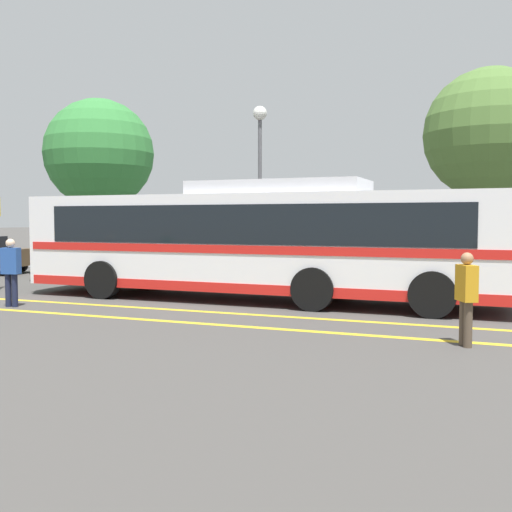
{
  "coord_description": "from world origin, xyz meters",
  "views": [
    {
      "loc": [
        4.43,
        -14.64,
        2.08
      ],
      "look_at": [
        -1.13,
        -0.39,
        1.14
      ],
      "focal_mm": 42.0,
      "sensor_mm": 36.0,
      "label": 1
    }
  ],
  "objects_px": {
    "pedestrian_2": "(11,268)",
    "tree_0": "(490,134)",
    "transit_bus": "(257,240)",
    "tree_1": "(99,154)",
    "street_lamp": "(260,152)",
    "pedestrian_1": "(466,294)",
    "parked_car_1": "(102,257)"
  },
  "relations": [
    {
      "from": "pedestrian_2",
      "to": "transit_bus",
      "type": "bearing_deg",
      "value": -157.99
    },
    {
      "from": "parked_car_1",
      "to": "pedestrian_2",
      "type": "xyz_separation_m",
      "value": [
        2.1,
        -6.52,
        0.17
      ]
    },
    {
      "from": "transit_bus",
      "to": "parked_car_1",
      "type": "distance_m",
      "value": 7.92
    },
    {
      "from": "pedestrian_1",
      "to": "street_lamp",
      "type": "xyz_separation_m",
      "value": [
        -7.54,
        10.28,
        3.66
      ]
    },
    {
      "from": "pedestrian_1",
      "to": "tree_1",
      "type": "bearing_deg",
      "value": -153.93
    },
    {
      "from": "pedestrian_2",
      "to": "street_lamp",
      "type": "xyz_separation_m",
      "value": [
        2.7,
        9.5,
        3.61
      ]
    },
    {
      "from": "pedestrian_1",
      "to": "parked_car_1",
      "type": "bearing_deg",
      "value": -146.46
    },
    {
      "from": "pedestrian_2",
      "to": "pedestrian_1",
      "type": "bearing_deg",
      "value": 165.35
    },
    {
      "from": "parked_car_1",
      "to": "tree_1",
      "type": "distance_m",
      "value": 8.2
    },
    {
      "from": "transit_bus",
      "to": "pedestrian_1",
      "type": "height_order",
      "value": "transit_bus"
    },
    {
      "from": "street_lamp",
      "to": "tree_1",
      "type": "bearing_deg",
      "value": 163.59
    },
    {
      "from": "transit_bus",
      "to": "pedestrian_2",
      "type": "distance_m",
      "value": 5.98
    },
    {
      "from": "pedestrian_1",
      "to": "tree_0",
      "type": "bearing_deg",
      "value": 152.96
    },
    {
      "from": "transit_bus",
      "to": "pedestrian_2",
      "type": "height_order",
      "value": "transit_bus"
    },
    {
      "from": "parked_car_1",
      "to": "tree_1",
      "type": "relative_size",
      "value": 0.55
    },
    {
      "from": "parked_car_1",
      "to": "street_lamp",
      "type": "bearing_deg",
      "value": -59.39
    },
    {
      "from": "pedestrian_2",
      "to": "tree_0",
      "type": "bearing_deg",
      "value": -141.67
    },
    {
      "from": "transit_bus",
      "to": "street_lamp",
      "type": "distance_m",
      "value": 7.36
    },
    {
      "from": "pedestrian_1",
      "to": "tree_0",
      "type": "distance_m",
      "value": 13.4
    },
    {
      "from": "parked_car_1",
      "to": "tree_1",
      "type": "xyz_separation_m",
      "value": [
        -4.12,
        5.6,
        4.34
      ]
    },
    {
      "from": "street_lamp",
      "to": "tree_0",
      "type": "bearing_deg",
      "value": 17.28
    },
    {
      "from": "pedestrian_1",
      "to": "tree_0",
      "type": "relative_size",
      "value": 0.21
    },
    {
      "from": "transit_bus",
      "to": "pedestrian_1",
      "type": "bearing_deg",
      "value": -126.66
    },
    {
      "from": "street_lamp",
      "to": "tree_0",
      "type": "height_order",
      "value": "tree_0"
    },
    {
      "from": "pedestrian_1",
      "to": "street_lamp",
      "type": "relative_size",
      "value": 0.25
    },
    {
      "from": "pedestrian_2",
      "to": "street_lamp",
      "type": "bearing_deg",
      "value": -116.16
    },
    {
      "from": "street_lamp",
      "to": "parked_car_1",
      "type": "bearing_deg",
      "value": -148.23
    },
    {
      "from": "pedestrian_1",
      "to": "pedestrian_2",
      "type": "xyz_separation_m",
      "value": [
        -10.25,
        0.78,
        0.05
      ]
    },
    {
      "from": "tree_1",
      "to": "pedestrian_2",
      "type": "bearing_deg",
      "value": -62.83
    },
    {
      "from": "tree_0",
      "to": "tree_1",
      "type": "height_order",
      "value": "tree_1"
    },
    {
      "from": "pedestrian_1",
      "to": "tree_0",
      "type": "height_order",
      "value": "tree_0"
    },
    {
      "from": "parked_car_1",
      "to": "pedestrian_2",
      "type": "height_order",
      "value": "pedestrian_2"
    }
  ]
}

